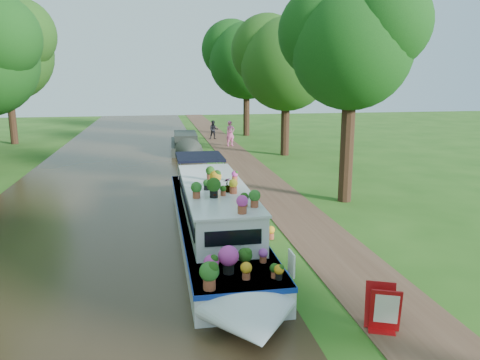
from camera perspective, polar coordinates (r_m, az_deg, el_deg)
name	(u,v)px	position (r m, az deg, el deg)	size (l,w,h in m)	color
ground	(275,228)	(16.52, 4.33, -5.83)	(100.00, 100.00, 0.00)	#245214
canal_water	(98,238)	(16.16, -16.90, -6.75)	(10.00, 100.00, 0.02)	black
towpath	(308,225)	(16.85, 8.30, -5.51)	(2.20, 100.00, 0.03)	#4E3424
plant_boat	(215,217)	(14.81, -3.01, -4.53)	(2.29, 13.52, 2.28)	silver
tree_near_overhang	(351,40)	(19.88, 13.41, 16.26)	(5.52, 5.28, 8.99)	black
tree_near_mid	(286,57)	(31.44, 5.63, 14.72)	(6.90, 6.60, 9.40)	black
tree_near_far	(246,55)	(42.07, 0.76, 15.04)	(7.59, 7.26, 10.30)	black
tree_far_d	(5,47)	(40.85, -26.74, 14.32)	(8.05, 7.70, 10.85)	black
second_boat	(185,144)	(33.16, -6.66, 4.36)	(2.14, 6.90, 1.33)	black
sandwich_board	(383,310)	(10.43, 17.02, -14.95)	(0.67, 0.69, 0.98)	#A50B0E
pedestrian_pink	(230,133)	(35.55, -1.19, 5.70)	(0.69, 0.45, 1.90)	#E05CAB
pedestrian_dark	(214,130)	(39.55, -3.23, 6.13)	(0.76, 0.59, 1.56)	black
verge_plant	(250,195)	(20.14, 1.21, -1.85)	(0.35, 0.30, 0.39)	#376E21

